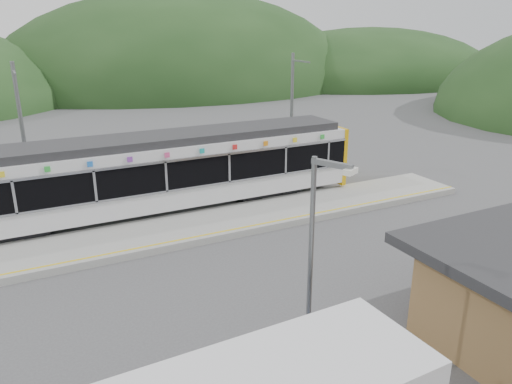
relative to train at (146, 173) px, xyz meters
name	(u,v)px	position (x,y,z in m)	size (l,w,h in m)	color
ground	(248,256)	(2.23, -6.00, -2.06)	(120.00, 120.00, 0.00)	#4C4C4F
hills	(309,193)	(8.42, -0.71, -2.06)	(146.00, 149.00, 26.00)	#1E3D19
platform	(215,223)	(2.23, -2.70, -1.91)	(26.00, 3.20, 0.30)	#9E9E99
yellow_line	(227,230)	(2.23, -4.00, -1.76)	(26.00, 0.10, 0.01)	yellow
train	(146,173)	(0.00, 0.00, 0.00)	(20.44, 3.01, 3.74)	black
catenary_mast_west	(24,138)	(-4.77, 2.56, 1.58)	(0.18, 1.80, 7.00)	slate
catenary_mast_east	(292,114)	(9.23, 2.56, 1.58)	(0.18, 1.80, 7.00)	slate
lamp_post	(314,257)	(0.43, -13.11, 1.41)	(0.52, 1.09, 5.82)	slate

